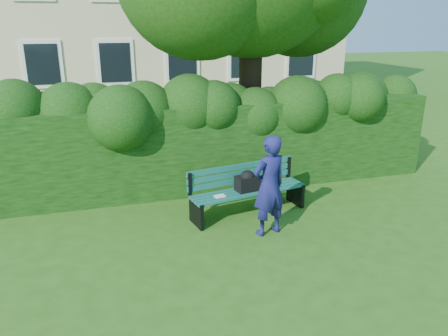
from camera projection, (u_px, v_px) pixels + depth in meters
name	position (u px, v px, depth m)	size (l,w,h in m)	color
ground	(234.00, 233.00, 7.29)	(80.00, 80.00, 0.00)	#2F5615
hedge	(202.00, 147.00, 9.00)	(10.00, 1.00, 1.80)	black
park_bench	(251.00, 187.00, 7.92)	(2.24, 0.94, 0.89)	#11564A
man_reading	(269.00, 186.00, 7.02)	(0.61, 0.40, 1.68)	navy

